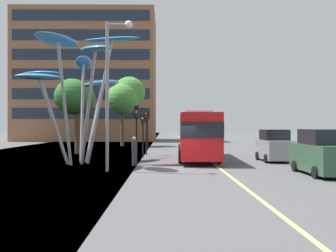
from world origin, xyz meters
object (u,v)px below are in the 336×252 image
(car_parked_near, at_px, (323,153))
(pedestrian, at_px, (134,151))
(traffic_light_kerb_far, at_px, (143,126))
(car_parked_mid, at_px, (274,146))
(street_lamp, at_px, (113,77))
(leaf_sculpture, at_px, (78,70))
(red_bus, at_px, (197,133))
(traffic_light_kerb_near, at_px, (136,122))
(traffic_light_opposite, at_px, (148,123))
(traffic_light_island_mid, at_px, (146,124))

(car_parked_near, distance_m, pedestrian, 11.05)
(traffic_light_kerb_far, bearing_deg, car_parked_mid, -19.56)
(traffic_light_kerb_far, bearing_deg, street_lamp, -97.14)
(leaf_sculpture, bearing_deg, red_bus, 20.72)
(leaf_sculpture, distance_m, traffic_light_kerb_far, 7.26)
(traffic_light_kerb_near, relative_size, car_parked_near, 0.83)
(red_bus, height_order, pedestrian, red_bus)
(traffic_light_kerb_far, bearing_deg, car_parked_near, -47.41)
(leaf_sculpture, distance_m, pedestrian, 6.66)
(traffic_light_opposite, xyz_separation_m, car_parked_mid, (9.56, -13.33, -1.78))
(traffic_light_island_mid, distance_m, street_lamp, 11.60)
(traffic_light_opposite, bearing_deg, car_parked_near, -64.39)
(traffic_light_kerb_far, distance_m, car_parked_mid, 10.18)
(traffic_light_island_mid, relative_size, traffic_light_opposite, 0.94)
(traffic_light_kerb_near, bearing_deg, pedestrian, -99.29)
(traffic_light_island_mid, relative_size, car_parked_near, 0.80)
(leaf_sculpture, xyz_separation_m, traffic_light_opposite, (3.97, 14.74, -3.38))
(traffic_light_kerb_far, xyz_separation_m, car_parked_near, (9.84, -10.70, -1.44))
(leaf_sculpture, xyz_separation_m, traffic_light_kerb_near, (3.94, -0.69, -3.45))
(car_parked_mid, distance_m, pedestrian, 10.05)
(leaf_sculpture, height_order, pedestrian, leaf_sculpture)
(leaf_sculpture, bearing_deg, street_lamp, -56.10)
(red_bus, bearing_deg, car_parked_near, -58.05)
(traffic_light_island_mid, relative_size, car_parked_mid, 0.96)
(red_bus, relative_size, traffic_light_island_mid, 3.18)
(traffic_light_kerb_far, bearing_deg, traffic_light_kerb_near, -91.02)
(red_bus, distance_m, pedestrian, 6.29)
(red_bus, bearing_deg, traffic_light_kerb_near, -138.46)
(street_lamp, bearing_deg, leaf_sculpture, 123.90)
(leaf_sculpture, height_order, street_lamp, leaf_sculpture)
(traffic_light_kerb_far, relative_size, car_parked_mid, 0.91)
(leaf_sculpture, height_order, traffic_light_opposite, leaf_sculpture)
(traffic_light_island_mid, relative_size, pedestrian, 2.02)
(leaf_sculpture, relative_size, street_lamp, 1.07)
(traffic_light_kerb_far, distance_m, car_parked_near, 14.60)
(leaf_sculpture, relative_size, car_parked_near, 1.96)
(traffic_light_opposite, relative_size, pedestrian, 2.16)
(traffic_light_opposite, bearing_deg, pedestrian, -90.45)
(traffic_light_kerb_far, relative_size, pedestrian, 1.92)
(traffic_light_island_mid, distance_m, traffic_light_opposite, 7.83)
(traffic_light_kerb_far, xyz_separation_m, traffic_light_island_mid, (0.16, 2.14, 0.13))
(traffic_light_kerb_near, height_order, street_lamp, street_lamp)
(red_bus, xyz_separation_m, pedestrian, (-4.39, -4.38, -1.05))
(red_bus, height_order, traffic_light_island_mid, traffic_light_island_mid)
(traffic_light_kerb_near, relative_size, pedestrian, 2.10)
(car_parked_near, bearing_deg, traffic_light_kerb_near, 152.25)
(traffic_light_kerb_near, relative_size, car_parked_mid, 1.00)
(traffic_light_opposite, height_order, street_lamp, street_lamp)
(traffic_light_island_mid, distance_m, pedestrian, 8.37)
(leaf_sculpture, distance_m, car_parked_near, 15.93)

